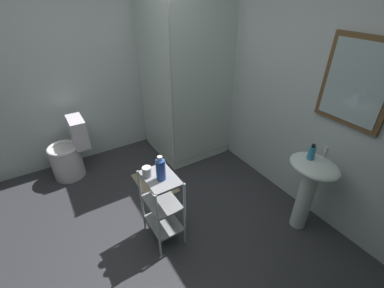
{
  "coord_description": "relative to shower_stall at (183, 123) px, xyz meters",
  "views": [
    {
      "loc": [
        1.65,
        -0.41,
        2.16
      ],
      "look_at": [
        -0.07,
        0.66,
        0.9
      ],
      "focal_mm": 24.59,
      "sensor_mm": 36.0,
      "label": 1
    }
  ],
  "objects": [
    {
      "name": "ground_plane",
      "position": [
        1.21,
        -1.23,
        -0.47
      ],
      "size": [
        4.2,
        4.2,
        0.02
      ],
      "primitive_type": "cube",
      "color": "#35353A"
    },
    {
      "name": "wall_back",
      "position": [
        1.22,
        0.62,
        0.79
      ],
      "size": [
        4.2,
        0.14,
        2.5
      ],
      "color": "silver",
      "rests_on": "ground_plane"
    },
    {
      "name": "wall_left",
      "position": [
        -0.64,
        -1.23,
        0.79
      ],
      "size": [
        0.1,
        4.2,
        2.5
      ],
      "primitive_type": "cube",
      "color": "silver",
      "rests_on": "ground_plane"
    },
    {
      "name": "shower_stall",
      "position": [
        0.0,
        0.0,
        0.0
      ],
      "size": [
        0.92,
        0.92,
        2.0
      ],
      "color": "white",
      "rests_on": "ground_plane"
    },
    {
      "name": "pedestal_sink",
      "position": [
        1.83,
        0.29,
        0.12
      ],
      "size": [
        0.46,
        0.37,
        0.81
      ],
      "color": "white",
      "rests_on": "ground_plane"
    },
    {
      "name": "sink_faucet",
      "position": [
        1.83,
        0.41,
        0.4
      ],
      "size": [
        0.03,
        0.03,
        0.1
      ],
      "primitive_type": "cylinder",
      "color": "silver",
      "rests_on": "pedestal_sink"
    },
    {
      "name": "toilet",
      "position": [
        -0.27,
        -1.49,
        -0.15
      ],
      "size": [
        0.37,
        0.49,
        0.76
      ],
      "color": "white",
      "rests_on": "ground_plane"
    },
    {
      "name": "storage_cart",
      "position": [
        1.24,
        -0.94,
        -0.03
      ],
      "size": [
        0.38,
        0.28,
        0.74
      ],
      "color": "silver",
      "rests_on": "ground_plane"
    },
    {
      "name": "hand_soap_bottle",
      "position": [
        1.79,
        0.27,
        0.41
      ],
      "size": [
        0.06,
        0.06,
        0.15
      ],
      "color": "#389ED1",
      "rests_on": "pedestal_sink"
    },
    {
      "name": "shampoo_bottle_blue",
      "position": [
        1.26,
        -0.94,
        0.38
      ],
      "size": [
        0.08,
        0.08,
        0.23
      ],
      "color": "#2B51B1",
      "rests_on": "storage_cart"
    },
    {
      "name": "rinse_cup",
      "position": [
        1.16,
        -1.03,
        0.32
      ],
      "size": [
        0.08,
        0.08,
        0.09
      ],
      "primitive_type": "cylinder",
      "color": "silver",
      "rests_on": "storage_cart"
    },
    {
      "name": "bath_mat",
      "position": [
        0.47,
        -0.7,
        -0.45
      ],
      "size": [
        0.6,
        0.4,
        0.02
      ],
      "primitive_type": "cube",
      "color": "tan",
      "rests_on": "ground_plane"
    }
  ]
}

